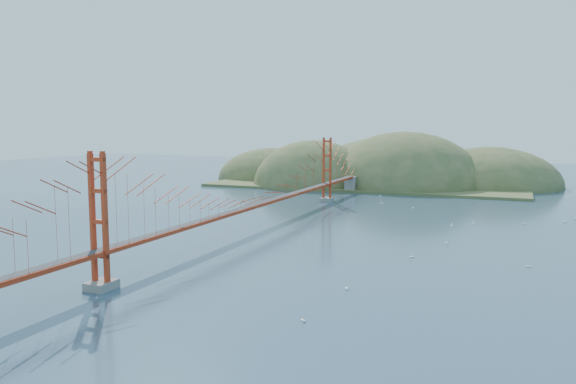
% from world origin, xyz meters
% --- Properties ---
extents(ground, '(320.00, 320.00, 0.00)m').
position_xyz_m(ground, '(0.00, 0.00, 0.00)').
color(ground, '#324D64').
rests_on(ground, ground).
extents(bridge, '(2.20, 94.40, 12.00)m').
position_xyz_m(bridge, '(0.00, 0.18, 7.01)').
color(bridge, gray).
rests_on(bridge, ground).
extents(far_headlands, '(84.00, 58.00, 25.00)m').
position_xyz_m(far_headlands, '(2.21, 68.52, 0.00)').
color(far_headlands, olive).
rests_on(far_headlands, ground).
extents(sailboat_15, '(0.54, 0.56, 0.63)m').
position_xyz_m(sailboat_15, '(39.96, 27.85, 0.14)').
color(sailboat_15, white).
rests_on(sailboat_15, ground).
extents(sailboat_8, '(0.69, 0.69, 0.72)m').
position_xyz_m(sailboat_8, '(26.63, 14.74, 0.16)').
color(sailboat_8, white).
rests_on(sailboat_8, ground).
extents(sailboat_6, '(0.53, 0.53, 0.56)m').
position_xyz_m(sailboat_6, '(18.56, -30.78, 0.13)').
color(sailboat_6, white).
rests_on(sailboat_6, ground).
extents(sailboat_17, '(0.59, 0.50, 0.68)m').
position_xyz_m(sailboat_17, '(38.62, 21.55, 0.15)').
color(sailboat_17, white).
rests_on(sailboat_17, ground).
extents(sailboat_14, '(0.59, 0.59, 0.63)m').
position_xyz_m(sailboat_14, '(22.25, -8.34, 0.14)').
color(sailboat_14, white).
rests_on(sailboat_14, ground).
extents(sailboat_3, '(0.63, 0.53, 0.74)m').
position_xyz_m(sailboat_3, '(9.98, 30.95, 0.16)').
color(sailboat_3, white).
rests_on(sailboat_3, ground).
extents(sailboat_13, '(0.54, 0.46, 0.62)m').
position_xyz_m(sailboat_13, '(33.50, -8.05, 0.14)').
color(sailboat_13, white).
rests_on(sailboat_13, ground).
extents(sailboat_1, '(0.55, 0.56, 0.63)m').
position_xyz_m(sailboat_1, '(24.00, 12.64, 0.14)').
color(sailboat_1, white).
rests_on(sailboat_1, ground).
extents(sailboat_9, '(0.60, 0.60, 0.68)m').
position_xyz_m(sailboat_9, '(40.22, 25.68, 0.15)').
color(sailboat_9, white).
rests_on(sailboat_9, ground).
extents(sailboat_12, '(0.62, 0.57, 0.69)m').
position_xyz_m(sailboat_12, '(7.09, 42.00, 0.15)').
color(sailboat_12, white).
rests_on(sailboat_12, ground).
extents(sailboat_0, '(0.53, 0.61, 0.69)m').
position_xyz_m(sailboat_0, '(24.76, 0.24, 0.15)').
color(sailboat_0, white).
rests_on(sailboat_0, ground).
extents(sailboat_10, '(0.55, 0.57, 0.64)m').
position_xyz_m(sailboat_10, '(19.17, -22.05, 0.15)').
color(sailboat_10, white).
rests_on(sailboat_10, ground).
extents(sailboat_7, '(0.49, 0.39, 0.57)m').
position_xyz_m(sailboat_7, '(33.16, 17.98, 0.14)').
color(sailboat_7, white).
rests_on(sailboat_7, ground).
extents(sailboat_extra_1, '(0.50, 0.40, 0.58)m').
position_xyz_m(sailboat_extra_1, '(16.05, 27.67, 0.14)').
color(sailboat_extra_1, white).
rests_on(sailboat_extra_1, ground).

